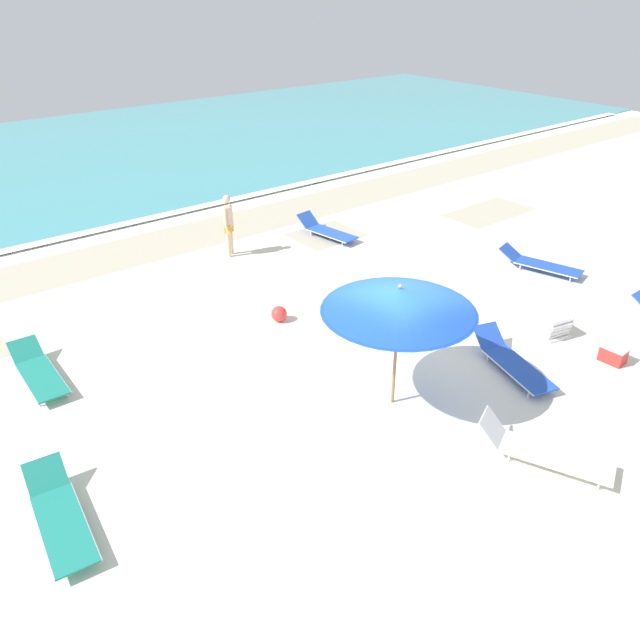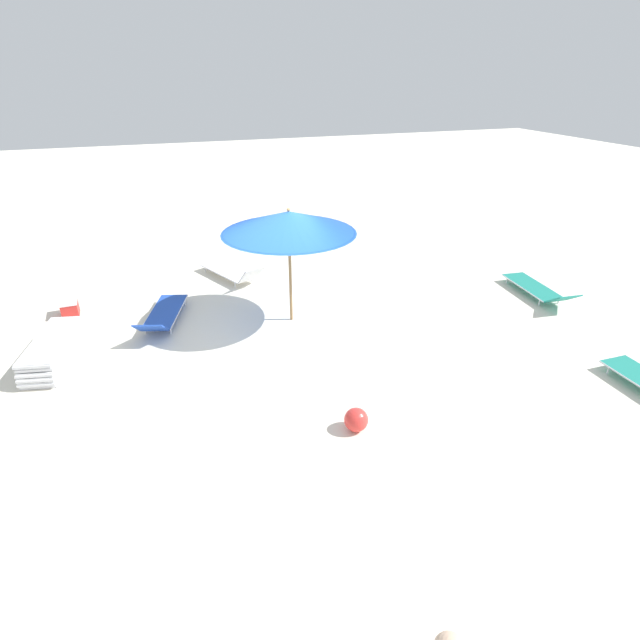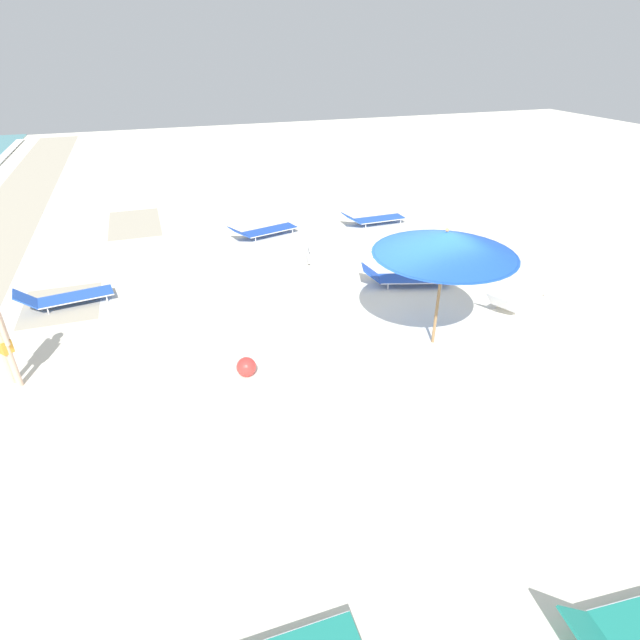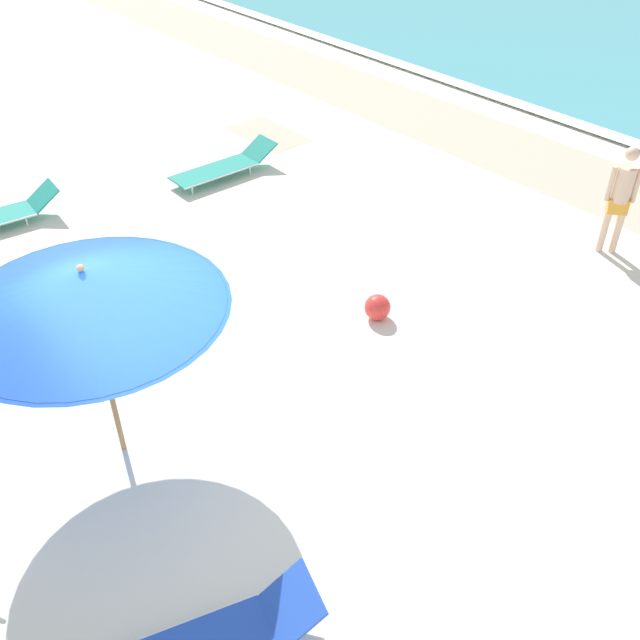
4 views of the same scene
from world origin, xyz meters
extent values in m
cube|color=silver|center=(0.00, 0.00, -0.08)|extent=(60.00, 60.00, 0.16)
cylinder|color=#9E7547|center=(-0.64, -0.58, 1.08)|extent=(0.06, 0.06, 2.17)
cone|color=blue|center=(-0.64, -0.58, 2.17)|extent=(2.72, 2.72, 0.44)
cylinder|color=#163D95|center=(-0.64, -0.58, 1.96)|extent=(2.64, 2.64, 0.01)
sphere|color=#9E7547|center=(-0.64, -0.58, 2.42)|extent=(0.07, 0.07, 0.07)
cube|color=white|center=(3.99, -0.35, 0.06)|extent=(0.96, 1.89, 0.03)
cube|color=silver|center=(3.99, -0.35, 0.03)|extent=(0.98, 1.92, 0.04)
cube|color=white|center=(4.00, -0.29, 0.14)|extent=(0.96, 1.89, 0.03)
cube|color=silver|center=(4.00, -0.29, 0.11)|extent=(0.98, 1.92, 0.04)
cube|color=white|center=(4.00, -0.30, 0.23)|extent=(0.96, 1.89, 0.03)
cube|color=silver|center=(4.00, -0.30, 0.20)|extent=(0.98, 1.92, 0.04)
cube|color=white|center=(4.00, -0.32, 0.31)|extent=(0.96, 1.89, 0.03)
cube|color=silver|center=(4.00, -0.32, 0.28)|extent=(0.98, 1.92, 0.04)
cube|color=white|center=(3.99, -0.36, 0.40)|extent=(0.96, 1.89, 0.03)
cube|color=silver|center=(3.99, -0.36, 0.37)|extent=(0.98, 1.92, 0.04)
cube|color=white|center=(3.99, -0.33, 0.48)|extent=(0.96, 1.89, 0.03)
cube|color=silver|center=(3.99, -0.33, 0.45)|extent=(0.98, 1.92, 0.04)
cube|color=#1E8475|center=(-6.54, -0.04, 0.17)|extent=(0.76, 1.76, 0.03)
cylinder|color=silver|center=(-6.84, -0.02, 0.17)|extent=(0.19, 1.71, 0.03)
cylinder|color=silver|center=(-6.25, -0.07, 0.17)|extent=(0.19, 1.71, 0.03)
cube|color=#1E8475|center=(-6.44, 1.03, 0.33)|extent=(0.62, 0.52, 0.33)
cylinder|color=silver|center=(-6.86, -0.68, 0.08)|extent=(0.03, 0.03, 0.16)
cylinder|color=silver|center=(-6.35, -0.73, 0.08)|extent=(0.03, 0.03, 0.16)
cylinder|color=silver|center=(-6.74, 0.64, 0.08)|extent=(0.03, 0.03, 0.16)
cylinder|color=silver|center=(-6.23, 0.60, 0.08)|extent=(0.03, 0.03, 0.16)
cylinder|color=silver|center=(-5.34, 3.98, 0.17)|extent=(0.04, 1.64, 0.03)
cylinder|color=silver|center=(-5.90, 3.34, 0.08)|extent=(0.03, 0.03, 0.16)
cylinder|color=silver|center=(-5.39, 3.34, 0.08)|extent=(0.03, 0.03, 0.16)
cube|color=blue|center=(1.94, -1.50, 0.17)|extent=(1.08, 1.83, 0.03)
cylinder|color=silver|center=(1.65, -1.41, 0.17)|extent=(0.54, 1.66, 0.03)
cylinder|color=silver|center=(2.22, -1.59, 0.17)|extent=(0.54, 1.66, 0.03)
cube|color=blue|center=(2.26, -0.47, 0.34)|extent=(0.68, 0.60, 0.36)
cylinder|color=silver|center=(1.49, -2.07, 0.08)|extent=(0.03, 0.03, 0.16)
cylinder|color=silver|center=(1.98, -2.22, 0.08)|extent=(0.03, 0.03, 0.16)
cylinder|color=silver|center=(1.89, -0.78, 0.08)|extent=(0.03, 0.03, 0.16)
cylinder|color=silver|center=(2.38, -0.93, 0.08)|extent=(0.03, 0.03, 0.16)
cube|color=white|center=(0.26, -3.48, 0.17)|extent=(1.27, 1.87, 0.03)
cylinder|color=silver|center=(-0.02, -3.60, 0.17)|extent=(0.75, 1.63, 0.03)
cylinder|color=silver|center=(0.53, -3.35, 0.17)|extent=(0.75, 1.63, 0.03)
cube|color=white|center=(-0.18, -2.50, 0.38)|extent=(0.68, 0.59, 0.43)
cylinder|color=silver|center=(0.30, -4.21, 0.08)|extent=(0.03, 0.03, 0.16)
cylinder|color=silver|center=(0.77, -4.00, 0.08)|extent=(0.03, 0.03, 0.16)
cylinder|color=silver|center=(-0.26, -2.95, 0.08)|extent=(0.03, 0.03, 0.16)
cylinder|color=silver|center=(0.21, -2.74, 0.08)|extent=(0.03, 0.03, 0.16)
sphere|color=red|center=(-0.54, 3.29, 0.18)|extent=(0.37, 0.37, 0.37)
cube|color=red|center=(3.92, -2.37, 0.16)|extent=(0.37, 0.50, 0.32)
cube|color=white|center=(3.92, -2.37, 0.35)|extent=(0.38, 0.52, 0.05)
camera|label=1|loc=(-7.53, -7.22, 7.06)|focal=35.00mm
camera|label=2|loc=(1.93, 8.77, 4.93)|focal=28.00mm
camera|label=3|loc=(-8.15, 4.46, 5.49)|focal=28.00mm
camera|label=4|loc=(5.00, -2.48, 6.01)|focal=40.00mm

